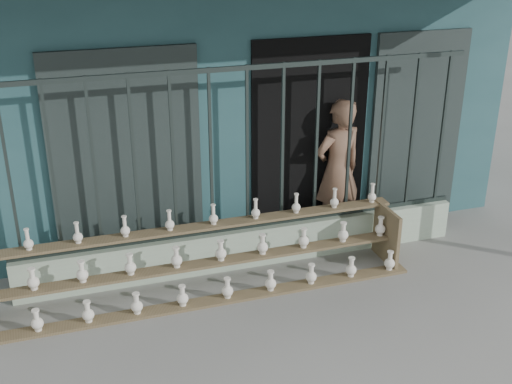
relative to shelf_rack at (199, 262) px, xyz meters
name	(u,v)px	position (x,y,z in m)	size (l,w,h in m)	color
ground	(288,328)	(0.65, -0.89, -0.36)	(60.00, 60.00, 0.00)	slate
workshop_building	(187,67)	(0.65, 3.34, 1.26)	(7.40, 6.60, 3.21)	#274E53
parapet_wall	(248,246)	(0.65, 0.41, -0.13)	(5.00, 0.20, 0.45)	#ACC4A8
security_fence	(247,151)	(0.65, 0.41, 0.99)	(5.00, 0.04, 1.80)	#283330
shelf_rack	(199,262)	(0.00, 0.00, 0.00)	(4.50, 0.68, 0.85)	brown
elderly_woman	(338,171)	(1.86, 0.73, 0.50)	(0.63, 0.41, 1.72)	brown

